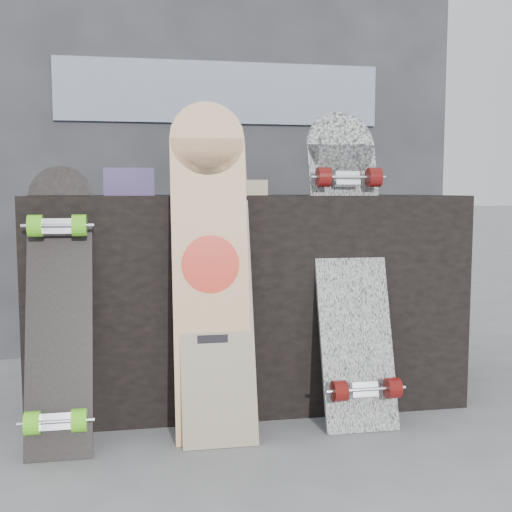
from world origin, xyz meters
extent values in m
plane|color=slate|center=(0.00, 0.00, 0.00)|extent=(60.00, 60.00, 0.00)
cube|color=black|center=(0.00, 0.50, 0.40)|extent=(1.60, 0.60, 0.80)
cube|color=#2F2F34|center=(0.00, 1.35, 1.10)|extent=(2.40, 0.20, 2.20)
cube|color=#0D274F|center=(0.00, 1.24, 1.30)|extent=(1.60, 0.02, 0.30)
cube|color=#423063|center=(-0.44, 0.46, 0.85)|extent=(0.18, 0.12, 0.10)
cube|color=#423063|center=(0.33, 0.45, 0.86)|extent=(0.14, 0.14, 0.12)
cube|color=#D1B78C|center=(-0.02, 0.56, 0.83)|extent=(0.22, 0.10, 0.06)
cube|color=beige|center=(-0.18, 0.11, 0.50)|extent=(0.25, 0.19, 0.99)
cylinder|color=beige|center=(-0.18, 0.20, 0.99)|extent=(0.25, 0.06, 0.25)
cylinder|color=red|center=(-0.18, 0.12, 0.58)|extent=(0.19, 0.04, 0.19)
cube|color=black|center=(-0.18, 0.06, 0.26)|extent=(0.10, 0.03, 0.18)
cube|color=beige|center=(-0.16, 0.13, 0.49)|extent=(0.24, 0.29, 0.99)
cylinder|color=beige|center=(-0.16, 0.26, 0.98)|extent=(0.24, 0.08, 0.24)
cube|color=white|center=(0.33, 0.18, 0.49)|extent=(0.26, 0.31, 0.99)
cylinder|color=white|center=(0.33, 0.33, 0.99)|extent=(0.26, 0.09, 0.25)
cube|color=silver|center=(0.33, 0.03, 0.15)|extent=(0.09, 0.04, 0.06)
cylinder|color=#61100D|center=(0.24, 0.01, 0.16)|extent=(0.05, 0.07, 0.07)
cylinder|color=#61100D|center=(0.42, 0.01, 0.16)|extent=(0.05, 0.07, 0.07)
cube|color=silver|center=(0.33, 0.25, 0.86)|extent=(0.09, 0.04, 0.06)
cylinder|color=#61100D|center=(0.24, 0.23, 0.87)|extent=(0.05, 0.07, 0.07)
cylinder|color=#61100D|center=(0.42, 0.23, 0.87)|extent=(0.05, 0.07, 0.07)
cube|color=black|center=(-0.66, 0.11, 0.40)|extent=(0.20, 0.27, 0.81)
cylinder|color=black|center=(-0.66, 0.24, 0.80)|extent=(0.20, 0.08, 0.20)
cube|color=silver|center=(-0.66, -0.02, 0.13)|extent=(0.09, 0.04, 0.06)
cylinder|color=#69E520|center=(-0.73, -0.04, 0.13)|extent=(0.04, 0.07, 0.07)
cylinder|color=#69E520|center=(-0.60, -0.04, 0.13)|extent=(0.04, 0.07, 0.07)
cube|color=silver|center=(-0.66, 0.16, 0.70)|extent=(0.09, 0.04, 0.06)
cylinder|color=#69E520|center=(-0.73, 0.14, 0.71)|extent=(0.04, 0.07, 0.07)
cylinder|color=#69E520|center=(-0.60, 0.14, 0.71)|extent=(0.04, 0.07, 0.07)
camera|label=1|loc=(-0.41, -1.97, 0.82)|focal=45.00mm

